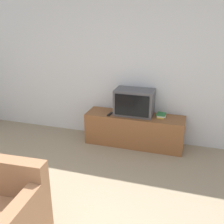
# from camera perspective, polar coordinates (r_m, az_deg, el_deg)

# --- Properties ---
(wall_back) EXTENTS (9.00, 0.06, 2.60)m
(wall_back) POSITION_cam_1_polar(r_m,az_deg,el_deg) (4.62, 2.84, 9.62)
(wall_back) COLOR silver
(wall_back) RESTS_ON ground_plane
(tv_stand) EXTENTS (1.69, 0.47, 0.55)m
(tv_stand) POSITION_cam_1_polar(r_m,az_deg,el_deg) (4.60, 4.90, -3.89)
(tv_stand) COLOR brown
(tv_stand) RESTS_ON ground_plane
(television) EXTENTS (0.65, 0.40, 0.44)m
(television) POSITION_cam_1_polar(r_m,az_deg,el_deg) (4.47, 4.86, 2.15)
(television) COLOR #4C4C51
(television) RESTS_ON tv_stand
(book_stack) EXTENTS (0.16, 0.20, 0.07)m
(book_stack) POSITION_cam_1_polar(r_m,az_deg,el_deg) (4.47, 10.68, -0.69)
(book_stack) COLOR gold
(book_stack) RESTS_ON tv_stand
(remote_on_stand) EXTENTS (0.06, 0.17, 0.02)m
(remote_on_stand) POSITION_cam_1_polar(r_m,az_deg,el_deg) (4.50, -0.46, -0.44)
(remote_on_stand) COLOR black
(remote_on_stand) RESTS_ON tv_stand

